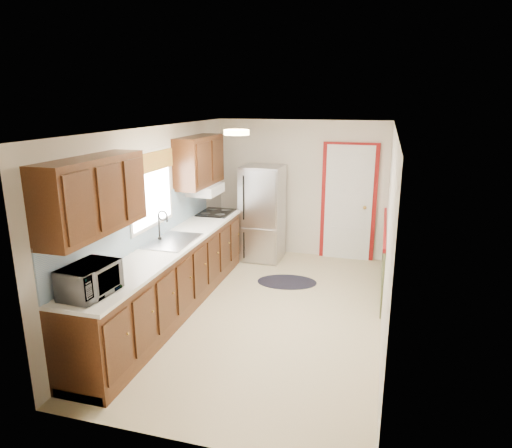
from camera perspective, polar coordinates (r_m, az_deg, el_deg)
The scene contains 8 objects.
room_shell at distance 5.76m, azimuth 1.14°, elevation -0.12°, with size 3.20×5.20×2.52m.
kitchen_run at distance 6.04m, azimuth -11.04°, elevation -3.56°, with size 0.63×4.00×2.20m.
back_wall_trim at distance 7.82m, azimuth 12.33°, elevation 1.31°, with size 1.12×2.30×2.08m.
ceiling_fixture at distance 5.46m, azimuth -2.44°, elevation 11.38°, with size 0.30×0.30×0.06m, color #FFD88C.
microwave at distance 4.59m, azimuth -20.12°, elevation -6.20°, with size 0.54×0.30×0.37m, color white.
refrigerator at distance 7.92m, azimuth 0.80°, elevation 1.37°, with size 0.70×0.70×1.65m.
rug at distance 7.12m, azimuth 3.89°, elevation -7.23°, with size 0.91×0.59×0.01m, color black.
cooktop at distance 7.47m, azimuth -5.01°, elevation 1.44°, with size 0.51×0.61×0.02m, color black.
Camera 1 is at (1.39, -5.37, 2.73)m, focal length 32.00 mm.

